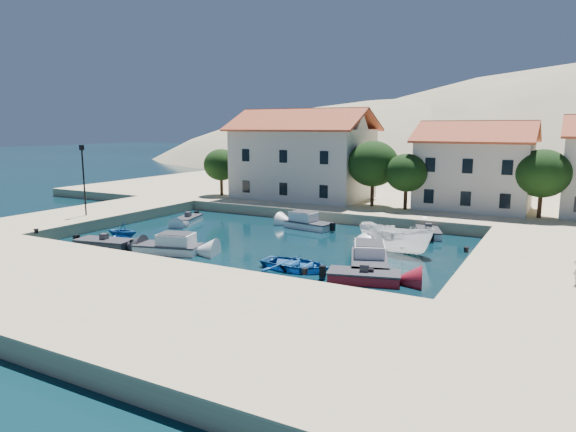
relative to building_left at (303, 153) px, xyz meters
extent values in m
plane|color=black|center=(6.00, -28.00, -5.94)|extent=(400.00, 400.00, 0.00)
cube|color=#C8AE88|center=(6.00, -34.00, -5.44)|extent=(52.00, 12.00, 1.00)
cube|color=#C8AE88|center=(26.50, -18.00, -5.44)|extent=(11.00, 20.00, 1.00)
cube|color=#C8AE88|center=(-13.00, -18.00, -5.44)|extent=(8.00, 20.00, 1.00)
cube|color=#C8AE88|center=(8.00, 10.00, -5.44)|extent=(80.00, 36.00, 1.00)
ellipsoid|color=gray|center=(-4.00, 82.00, -25.94)|extent=(198.00, 126.00, 72.00)
cube|color=beige|center=(0.00, 0.00, -1.19)|extent=(14.00, 9.00, 7.50)
pyramid|color=#A43B25|center=(0.00, 0.00, 3.66)|extent=(14.70, 9.45, 2.20)
cube|color=beige|center=(18.00, 1.00, -1.69)|extent=(10.00, 8.00, 6.50)
pyramid|color=#A43B25|center=(18.00, 1.00, 2.46)|extent=(10.50, 8.40, 1.80)
cylinder|color=#382314|center=(-9.00, -3.00, -3.69)|extent=(0.36, 0.36, 2.50)
ellipsoid|color=black|center=(-9.00, -3.00, -1.44)|extent=(4.00, 4.00, 3.60)
cylinder|color=#382314|center=(9.00, -2.50, -3.44)|extent=(0.36, 0.36, 3.00)
ellipsoid|color=black|center=(9.00, -2.50, -0.74)|extent=(5.00, 5.00, 4.50)
cylinder|color=#382314|center=(12.50, -3.00, -3.69)|extent=(0.36, 0.36, 2.50)
ellipsoid|color=black|center=(12.50, -3.00, -1.44)|extent=(4.00, 4.00, 3.60)
cylinder|color=#382314|center=(24.00, -2.00, -3.56)|extent=(0.36, 0.36, 2.75)
ellipsoid|color=black|center=(24.00, -2.00, -1.09)|extent=(4.60, 4.60, 4.14)
cylinder|color=black|center=(-11.50, -20.00, -1.94)|extent=(0.14, 0.14, 6.00)
cube|color=black|center=(-11.50, -20.00, 1.06)|extent=(0.35, 0.25, 0.45)
cylinder|color=black|center=(-8.30, -27.20, -4.79)|extent=(0.36, 0.36, 0.30)
cylinder|color=black|center=(14.00, -27.20, -4.79)|extent=(0.36, 0.36, 0.30)
cylinder|color=black|center=(20.70, -18.00, -4.79)|extent=(0.36, 0.36, 0.30)
cube|color=#36363B|center=(-3.65, -25.03, -5.69)|extent=(4.36, 2.59, 0.90)
cube|color=#36363B|center=(-3.65, -25.03, -5.36)|extent=(4.46, 2.65, 0.10)
cube|color=#36363B|center=(-3.65, -25.03, -5.14)|extent=(0.59, 0.59, 0.50)
cube|color=white|center=(1.54, -23.98, -5.69)|extent=(4.89, 3.05, 0.90)
cube|color=#36363B|center=(1.54, -23.98, -5.36)|extent=(5.01, 3.12, 0.10)
cube|color=white|center=(1.54, -23.98, -4.99)|extent=(2.75, 2.22, 0.90)
imported|color=#1C559A|center=(11.49, -23.47, -5.94)|extent=(4.62, 3.31, 0.95)
cube|color=maroon|center=(16.14, -23.89, -5.69)|extent=(4.36, 2.81, 0.90)
cube|color=#36363B|center=(16.14, -23.89, -5.36)|extent=(4.46, 2.87, 0.10)
cube|color=#36363B|center=(16.14, -23.89, -5.14)|extent=(0.62, 0.62, 0.50)
cube|color=white|center=(15.32, -20.78, -5.69)|extent=(3.98, 5.83, 0.90)
cube|color=#36363B|center=(15.32, -20.78, -5.36)|extent=(4.07, 5.96, 0.10)
cube|color=white|center=(15.32, -20.78, -4.99)|extent=(2.77, 3.34, 0.90)
imported|color=white|center=(15.59, -16.16, -5.94)|extent=(6.14, 3.31, 2.25)
cube|color=white|center=(16.33, -9.58, -5.69)|extent=(2.87, 4.05, 0.90)
cube|color=#36363B|center=(16.33, -9.58, -5.36)|extent=(2.93, 4.15, 0.10)
cube|color=#36363B|center=(16.33, -9.58, -5.14)|extent=(0.64, 0.64, 0.50)
imported|color=#1C559A|center=(-5.18, -21.83, -5.94)|extent=(3.04, 2.75, 1.39)
cube|color=white|center=(-4.53, -14.43, -5.69)|extent=(2.35, 3.62, 0.90)
cube|color=#36363B|center=(-4.53, -14.43, -5.36)|extent=(2.40, 3.71, 0.10)
cube|color=#36363B|center=(-4.53, -14.43, -5.14)|extent=(0.62, 0.62, 0.50)
cube|color=white|center=(6.37, -11.37, -5.69)|extent=(4.45, 2.52, 0.90)
cube|color=#36363B|center=(6.37, -11.37, -5.36)|extent=(4.55, 2.57, 0.10)
cube|color=white|center=(6.37, -11.37, -4.99)|extent=(2.46, 1.89, 0.90)
camera|label=1|loc=(25.91, -50.87, 2.83)|focal=32.00mm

